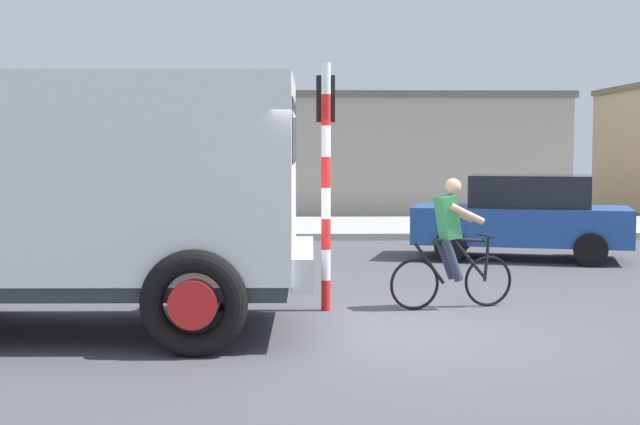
% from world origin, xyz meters
% --- Properties ---
extents(ground_plane, '(120.00, 120.00, 0.00)m').
position_xyz_m(ground_plane, '(0.00, 0.00, 0.00)').
color(ground_plane, '#4C4C51').
extents(sidewalk_far, '(80.00, 5.00, 0.16)m').
position_xyz_m(sidewalk_far, '(0.00, 12.53, 0.08)').
color(sidewalk_far, '#ADADA8').
rests_on(sidewalk_far, ground).
extents(truck_foreground, '(5.46, 2.92, 2.90)m').
position_xyz_m(truck_foreground, '(-3.60, 0.17, 1.67)').
color(truck_foreground, white).
rests_on(truck_foreground, ground).
extents(cyclist, '(1.69, 0.59, 1.72)m').
position_xyz_m(cyclist, '(1.03, 1.51, 0.86)').
color(cyclist, black).
rests_on(cyclist, ground).
extents(traffic_light_pole, '(0.24, 0.43, 3.20)m').
position_xyz_m(traffic_light_pole, '(-0.63, 1.47, 2.07)').
color(traffic_light_pole, red).
rests_on(traffic_light_pole, ground).
extents(car_red_near, '(4.30, 2.68, 1.60)m').
position_xyz_m(car_red_near, '(3.30, 6.66, 0.82)').
color(car_red_near, '#234C9E').
rests_on(car_red_near, ground).
extents(building_corner_left, '(8.00, 7.59, 3.83)m').
position_xyz_m(building_corner_left, '(-10.27, 19.02, 1.92)').
color(building_corner_left, beige).
rests_on(building_corner_left, ground).
extents(building_mid_block, '(11.05, 6.39, 3.78)m').
position_xyz_m(building_mid_block, '(1.69, 18.84, 1.89)').
color(building_mid_block, '#9E9389').
rests_on(building_mid_block, ground).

